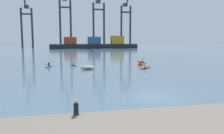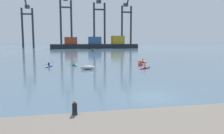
% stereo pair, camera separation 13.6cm
% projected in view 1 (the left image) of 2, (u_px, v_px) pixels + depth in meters
% --- Properties ---
extents(ground_plane, '(800.00, 800.00, 0.00)m').
position_uv_depth(ground_plane, '(152.00, 97.00, 20.32)').
color(ground_plane, slate).
extents(container_barge, '(51.55, 8.88, 7.53)m').
position_uv_depth(container_barge, '(95.00, 44.00, 135.16)').
color(container_barge, '#1E2328').
rests_on(container_barge, ground).
extents(gantry_crane_west, '(7.44, 16.09, 34.55)m').
position_uv_depth(gantry_crane_west, '(27.00, 21.00, 139.67)').
color(gantry_crane_west, '#232833').
rests_on(gantry_crane_west, ground).
extents(gantry_crane_west_mid, '(7.72, 17.89, 41.94)m').
position_uv_depth(gantry_crane_west_mid, '(65.00, 16.00, 140.06)').
color(gantry_crane_west_mid, '#232833').
rests_on(gantry_crane_west_mid, ground).
extents(gantry_crane_east_mid, '(7.94, 20.67, 38.14)m').
position_uv_depth(gantry_crane_east_mid, '(99.00, 17.00, 141.03)').
color(gantry_crane_east_mid, '#232833').
rests_on(gantry_crane_east_mid, ground).
extents(gantry_crane_east, '(7.33, 16.00, 37.80)m').
position_uv_depth(gantry_crane_east, '(126.00, 20.00, 148.44)').
color(gantry_crane_east, '#232833').
rests_on(gantry_crane_east, ground).
extents(capsized_dinghy, '(2.77, 1.63, 0.76)m').
position_uv_depth(capsized_dinghy, '(88.00, 67.00, 38.99)').
color(capsized_dinghy, beige).
rests_on(capsized_dinghy, ground).
extents(channel_buoy, '(0.90, 0.90, 1.00)m').
position_uv_depth(channel_buoy, '(140.00, 64.00, 44.98)').
color(channel_buoy, red).
rests_on(channel_buoy, ground).
extents(kayak_blue, '(2.10, 3.41, 1.00)m').
position_uv_depth(kayak_blue, '(49.00, 66.00, 42.94)').
color(kayak_blue, '#2856B2').
rests_on(kayak_blue, ground).
extents(kayak_magenta, '(3.13, 2.44, 0.95)m').
position_uv_depth(kayak_magenta, '(145.00, 68.00, 40.31)').
color(kayak_magenta, '#C13384').
rests_on(kayak_magenta, ground).
extents(kayak_red, '(2.12, 3.39, 0.95)m').
position_uv_depth(kayak_red, '(142.00, 62.00, 51.08)').
color(kayak_red, red).
rests_on(kayak_red, ground).
extents(kayak_teal, '(2.11, 3.44, 1.08)m').
position_uv_depth(kayak_teal, '(74.00, 65.00, 45.06)').
color(kayak_teal, teal).
rests_on(kayak_teal, ground).
extents(seated_onlooker, '(0.32, 0.30, 0.90)m').
position_uv_depth(seated_onlooker, '(76.00, 108.00, 13.75)').
color(seated_onlooker, '#23283D').
rests_on(seated_onlooker, stone_quay).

